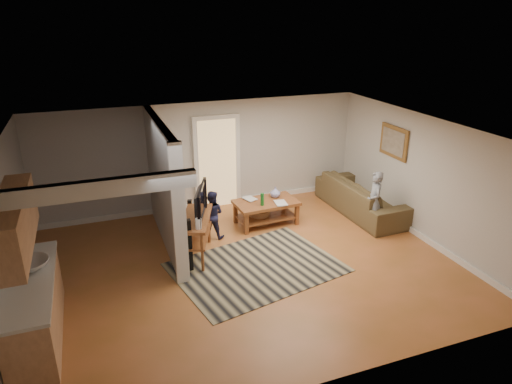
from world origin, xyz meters
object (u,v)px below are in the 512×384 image
(coffee_table, at_px, (267,206))
(tv_console, at_px, (197,221))
(sofa, at_px, (360,212))
(child, at_px, (371,230))
(speaker_right, at_px, (191,220))
(toddler, at_px, (213,237))
(speaker_left, at_px, (189,245))
(toy_basket, at_px, (259,215))

(coffee_table, distance_m, tv_console, 2.01)
(sofa, xyz_separation_m, child, (-0.30, -0.91, 0.00))
(tv_console, bearing_deg, coffee_table, 48.06)
(tv_console, distance_m, child, 3.82)
(speaker_right, relative_size, toddler, 0.86)
(speaker_left, distance_m, toy_basket, 2.39)
(sofa, bearing_deg, toddler, 89.07)
(speaker_right, bearing_deg, toy_basket, 29.14)
(speaker_left, bearing_deg, coffee_table, 36.72)
(sofa, distance_m, tv_console, 4.17)
(speaker_right, distance_m, child, 3.84)
(coffee_table, bearing_deg, toy_basket, 147.76)
(coffee_table, bearing_deg, tv_console, -152.56)
(toy_basket, bearing_deg, coffee_table, -32.24)
(speaker_right, height_order, toy_basket, speaker_right)
(speaker_right, bearing_deg, sofa, 19.03)
(tv_console, distance_m, speaker_right, 0.78)
(tv_console, relative_size, toddler, 1.36)
(sofa, xyz_separation_m, speaker_right, (-4.01, -0.01, 0.44))
(sofa, bearing_deg, coffee_table, 83.67)
(toy_basket, bearing_deg, toddler, -164.37)
(tv_console, xyz_separation_m, speaker_right, (0.03, 0.72, -0.30))
(sofa, xyz_separation_m, speaker_left, (-4.30, -1.17, 0.50))
(tv_console, bearing_deg, speaker_right, 108.36)
(sofa, bearing_deg, speaker_right, 88.49)
(speaker_left, bearing_deg, toddler, 60.07)
(tv_console, height_order, speaker_left, tv_console)
(tv_console, height_order, speaker_right, tv_console)
(speaker_left, bearing_deg, toy_basket, 40.45)
(toddler, bearing_deg, sofa, -148.14)
(speaker_left, bearing_deg, sofa, 17.99)
(sofa, distance_m, speaker_right, 4.03)
(toy_basket, xyz_separation_m, child, (2.13, -1.19, -0.17))
(toddler, bearing_deg, toy_basket, -133.23)
(speaker_left, xyz_separation_m, speaker_right, (0.29, 1.16, -0.06))
(coffee_table, distance_m, speaker_right, 1.74)
(sofa, distance_m, coffee_table, 2.33)
(coffee_table, bearing_deg, speaker_left, -146.02)
(toddler, bearing_deg, coffee_table, -138.69)
(toy_basket, distance_m, child, 2.44)
(toy_basket, bearing_deg, sofa, -6.51)
(sofa, xyz_separation_m, toddler, (-3.58, -0.05, 0.00))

